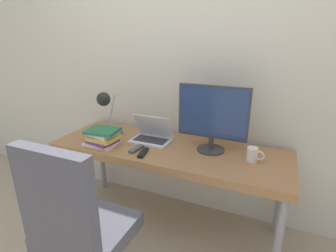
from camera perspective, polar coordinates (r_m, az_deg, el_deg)
name	(u,v)px	position (r m, az deg, el deg)	size (l,w,h in m)	color
ground_plane	(152,248)	(2.17, -3.59, -25.06)	(12.00, 12.00, 0.00)	tan
wall_back	(186,63)	(2.19, 4.03, 13.62)	(8.00, 0.05, 2.60)	beige
desk	(168,154)	(2.03, 0.01, -6.14)	(1.79, 0.62, 0.71)	#996B42
laptop	(152,136)	(2.10, -3.55, -2.15)	(0.31, 0.22, 0.21)	silver
monitor	(213,116)	(1.88, 9.69, 2.14)	(0.51, 0.20, 0.48)	#333338
desk_lamp	(106,104)	(2.13, -13.41, 4.58)	(0.11, 0.26, 0.39)	#4C4C51
office_chair	(77,224)	(1.52, -19.26, -19.50)	(0.53, 0.55, 1.05)	black
book_stack	(103,137)	(2.09, -13.97, -2.33)	(0.27, 0.21, 0.13)	silver
tv_remote	(136,149)	(1.96, -6.90, -4.98)	(0.05, 0.14, 0.02)	#4C4C51
media_remote	(143,153)	(1.89, -5.44, -5.80)	(0.07, 0.15, 0.02)	black
mug	(253,155)	(1.85, 17.97, -5.93)	(0.12, 0.07, 0.10)	silver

